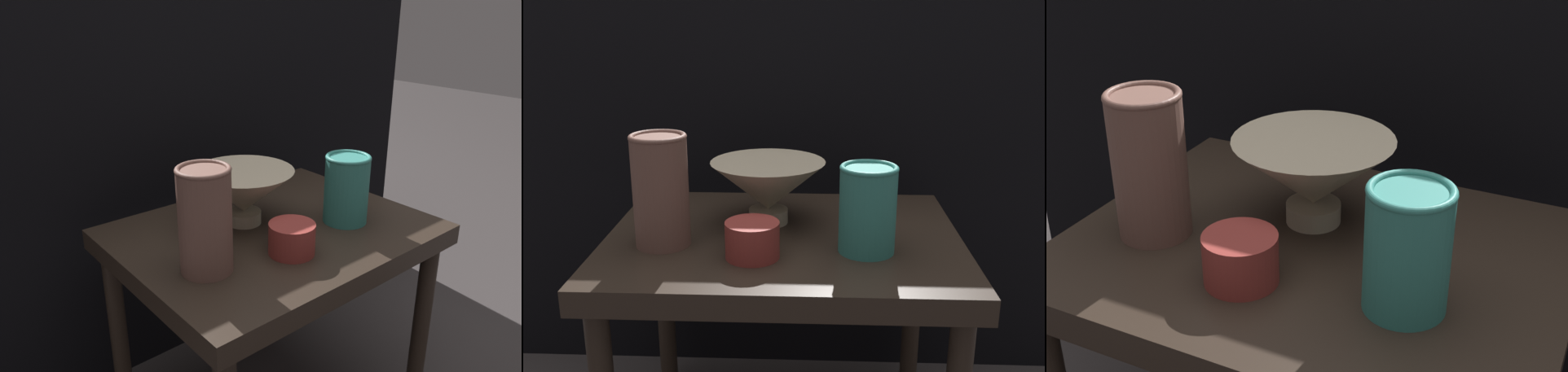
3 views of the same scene
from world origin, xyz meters
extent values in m
cube|color=#2D231C|center=(0.00, 0.00, 0.42)|extent=(0.59, 0.46, 0.04)
cylinder|color=#2D231C|center=(-0.26, 0.19, 0.20)|extent=(0.04, 0.04, 0.40)
cylinder|color=#2D231C|center=(0.26, 0.19, 0.20)|extent=(0.04, 0.04, 0.40)
cube|color=black|center=(0.00, 0.55, 0.44)|extent=(1.54, 0.50, 0.87)
cylinder|color=#C1B293|center=(-0.03, 0.05, 0.45)|extent=(0.07, 0.07, 0.03)
cone|color=#C1B293|center=(-0.03, 0.05, 0.50)|extent=(0.20, 0.20, 0.09)
cylinder|color=brown|center=(-0.19, -0.05, 0.52)|extent=(0.09, 0.09, 0.18)
torus|color=brown|center=(-0.19, -0.05, 0.61)|extent=(0.09, 0.09, 0.01)
cylinder|color=teal|center=(0.13, -0.07, 0.50)|extent=(0.09, 0.09, 0.13)
torus|color=teal|center=(0.13, -0.07, 0.57)|extent=(0.09, 0.09, 0.01)
cylinder|color=maroon|center=(-0.04, -0.10, 0.46)|extent=(0.08, 0.08, 0.06)
camera|label=1|loc=(-0.59, -0.68, 0.87)|focal=35.00mm
camera|label=2|loc=(0.04, -0.96, 0.81)|focal=42.00mm
camera|label=3|loc=(0.31, -0.67, 0.88)|focal=50.00mm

